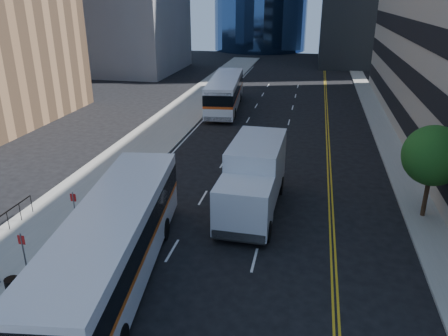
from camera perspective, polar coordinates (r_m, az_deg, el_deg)
name	(u,v)px	position (r m, az deg, el deg)	size (l,w,h in m)	color
ground	(236,285)	(19.20, 1.60, -14.99)	(160.00, 160.00, 0.00)	black
sidewalk_west	(177,118)	(43.77, -6.21, 6.50)	(5.00, 90.00, 0.15)	gray
sidewalk_east	(382,130)	(42.24, 19.99, 4.74)	(2.00, 90.00, 0.15)	gray
street_tree	(433,156)	(25.28, 25.68, 1.45)	(3.20, 3.20, 5.10)	#332114
bus_front	(114,243)	(18.95, -14.17, -9.43)	(4.68, 13.66, 3.46)	silver
bus_rear	(225,92)	(47.05, 0.15, 9.91)	(4.08, 13.30, 3.38)	white
box_truck	(253,178)	(24.24, 3.86, -1.28)	(3.02, 8.10, 3.84)	silver
trash_can	(13,288)	(19.99, -25.87, -13.87)	(0.55, 0.55, 0.82)	black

